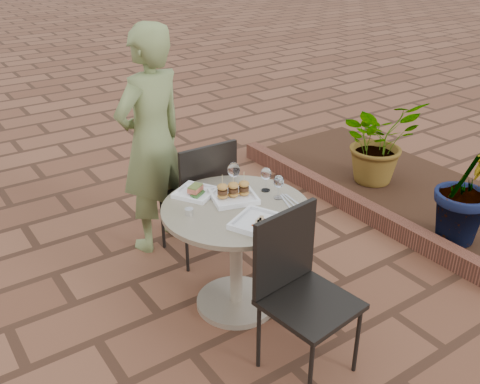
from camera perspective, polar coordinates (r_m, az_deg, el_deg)
ground at (r=3.71m, az=-2.76°, el=-10.60°), size 60.00×60.00×0.00m
cafe_table at (r=3.33m, az=-0.43°, el=-5.31°), size 0.90×0.90×0.73m
chair_far at (r=3.80m, az=-4.10°, el=0.06°), size 0.45×0.45×0.93m
chair_near at (r=2.89m, az=6.21°, el=-9.41°), size 0.49×0.49×0.93m
diner at (r=3.92m, az=-9.38°, el=5.31°), size 0.71×0.57×1.69m
plate_salmon at (r=3.35m, az=-4.76°, el=0.01°), size 0.31×0.31×0.06m
plate_sliders at (r=3.28m, az=-0.72°, el=-0.11°), size 0.33×0.33×0.17m
plate_tuna at (r=3.01m, az=2.10°, el=-3.27°), size 0.36×0.36×0.03m
wine_glass_right at (r=3.26m, az=4.15°, el=1.06°), size 0.07×0.07×0.15m
wine_glass_mid at (r=3.35m, az=-0.67°, el=2.31°), size 0.08×0.08×0.19m
wine_glass_far at (r=3.35m, az=2.79°, el=1.88°), size 0.07×0.07×0.16m
steel_ramekin at (r=3.12m, az=-5.45°, el=-2.10°), size 0.07×0.07×0.04m
cutlery_set at (r=3.27m, az=5.34°, el=-1.01°), size 0.14×0.23×0.00m
planter_curb at (r=4.75m, az=11.81°, el=-1.17°), size 0.12×3.00×0.15m
mulch_bed at (r=5.25m, az=17.14°, el=0.45°), size 1.30×3.00×0.06m
potted_plant_a at (r=5.11m, az=14.54°, el=5.34°), size 0.82×0.74×0.80m
potted_plant_b at (r=4.30m, az=23.35°, el=0.80°), size 0.55×0.46×0.94m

